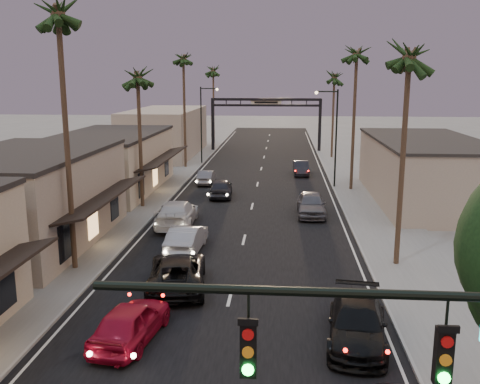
% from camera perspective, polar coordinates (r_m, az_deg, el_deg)
% --- Properties ---
extents(ground, '(200.00, 200.00, 0.00)m').
position_cam_1_polar(ground, '(45.40, 1.52, -0.65)').
color(ground, slate).
rests_on(ground, ground).
extents(road, '(14.00, 120.00, 0.02)m').
position_cam_1_polar(road, '(50.28, 1.82, 0.61)').
color(road, black).
rests_on(road, ground).
extents(sidewalk_left, '(5.00, 92.00, 0.12)m').
position_cam_1_polar(sidewalk_left, '(58.30, -7.21, 2.17)').
color(sidewalk_left, slate).
rests_on(sidewalk_left, ground).
extents(sidewalk_right, '(5.00, 92.00, 0.12)m').
position_cam_1_polar(sidewalk_right, '(57.54, 11.66, 1.88)').
color(sidewalk_right, slate).
rests_on(sidewalk_right, ground).
extents(storefront_mid, '(8.00, 14.00, 5.50)m').
position_cam_1_polar(storefront_mid, '(34.65, -21.80, -0.88)').
color(storefront_mid, gray).
rests_on(storefront_mid, ground).
extents(storefront_far, '(8.00, 16.00, 5.00)m').
position_cam_1_polar(storefront_far, '(49.27, -13.63, 2.98)').
color(storefront_far, tan).
rests_on(storefront_far, ground).
extents(storefront_dist, '(8.00, 20.00, 6.00)m').
position_cam_1_polar(storefront_dist, '(71.24, -7.93, 6.33)').
color(storefront_dist, gray).
rests_on(storefront_dist, ground).
extents(building_right, '(8.00, 18.00, 5.00)m').
position_cam_1_polar(building_right, '(46.35, 19.10, 2.10)').
color(building_right, gray).
rests_on(building_right, ground).
extents(arch, '(15.20, 0.40, 7.27)m').
position_cam_1_polar(arch, '(74.39, 2.79, 8.63)').
color(arch, black).
rests_on(arch, ground).
extents(streetlight_right, '(2.13, 0.30, 9.00)m').
position_cam_1_polar(streetlight_right, '(49.66, 9.92, 6.50)').
color(streetlight_right, black).
rests_on(streetlight_right, ground).
extents(streetlight_left, '(2.13, 0.30, 9.00)m').
position_cam_1_polar(streetlight_left, '(63.08, -3.92, 7.81)').
color(streetlight_left, black).
rests_on(streetlight_left, ground).
extents(palm_lb, '(3.20, 3.20, 15.20)m').
position_cam_1_polar(palm_lb, '(28.60, -18.90, 18.25)').
color(palm_lb, '#38281C').
rests_on(palm_lb, ground).
extents(palm_lc, '(3.20, 3.20, 12.20)m').
position_cam_1_polar(palm_lc, '(41.68, -10.89, 12.51)').
color(palm_lc, '#38281C').
rests_on(palm_lc, ground).
extents(palm_ld, '(3.20, 3.20, 14.20)m').
position_cam_1_polar(palm_ld, '(60.26, -6.08, 14.31)').
color(palm_ld, '#38281C').
rests_on(palm_ld, ground).
extents(palm_ra, '(3.20, 3.20, 13.20)m').
position_cam_1_polar(palm_ra, '(28.95, 17.66, 14.38)').
color(palm_ra, '#38281C').
rests_on(palm_ra, ground).
extents(palm_rb, '(3.20, 3.20, 14.20)m').
position_cam_1_polar(palm_rb, '(48.69, 12.37, 14.65)').
color(palm_rb, '#38281C').
rests_on(palm_rb, ground).
extents(palm_rc, '(3.20, 3.20, 12.20)m').
position_cam_1_polar(palm_rc, '(68.51, 10.05, 12.30)').
color(palm_rc, '#38281C').
rests_on(palm_rc, ground).
extents(palm_far, '(3.20, 3.20, 13.20)m').
position_cam_1_polar(palm_far, '(82.91, -2.88, 13.07)').
color(palm_far, '#38281C').
rests_on(palm_far, ground).
extents(oncoming_red, '(2.51, 4.88, 1.59)m').
position_cam_1_polar(oncoming_red, '(21.60, -11.58, -13.43)').
color(oncoming_red, maroon).
rests_on(oncoming_red, ground).
extents(oncoming_pickup, '(3.42, 6.08, 1.60)m').
position_cam_1_polar(oncoming_pickup, '(26.35, -6.72, -8.45)').
color(oncoming_pickup, black).
rests_on(oncoming_pickup, ground).
extents(oncoming_silver, '(1.90, 4.88, 1.58)m').
position_cam_1_polar(oncoming_silver, '(31.56, -5.71, -4.95)').
color(oncoming_silver, gray).
rests_on(oncoming_silver, ground).
extents(oncoming_white, '(2.70, 6.14, 1.75)m').
position_cam_1_polar(oncoming_white, '(37.04, -6.74, -2.27)').
color(oncoming_white, '#B2B2B2').
rests_on(oncoming_white, ground).
extents(oncoming_dgrey, '(2.20, 4.80, 1.59)m').
position_cam_1_polar(oncoming_dgrey, '(45.67, -2.06, 0.45)').
color(oncoming_dgrey, black).
rests_on(oncoming_dgrey, ground).
extents(oncoming_grey_far, '(1.50, 4.07, 1.33)m').
position_cam_1_polar(oncoming_grey_far, '(51.44, -3.61, 1.60)').
color(oncoming_grey_far, '#535358').
rests_on(oncoming_grey_far, ground).
extents(curbside_black, '(2.81, 5.58, 1.55)m').
position_cam_1_polar(curbside_black, '(21.60, 12.39, -13.52)').
color(curbside_black, black).
rests_on(curbside_black, ground).
extents(curbside_grey, '(2.05, 5.06, 1.72)m').
position_cam_1_polar(curbside_grey, '(39.87, 7.59, -1.28)').
color(curbside_grey, '#4F4F54').
rests_on(curbside_grey, ground).
extents(curbside_far, '(1.61, 4.37, 1.43)m').
position_cam_1_polar(curbside_far, '(56.46, 6.54, 2.54)').
color(curbside_far, black).
rests_on(curbside_far, ground).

